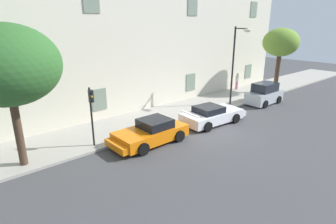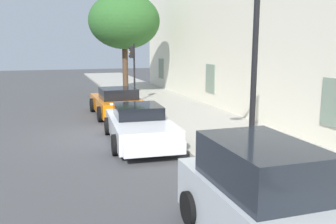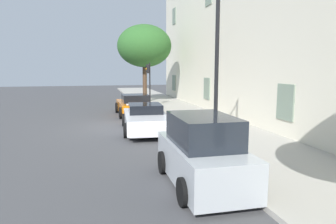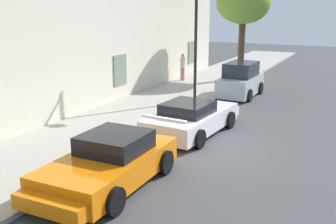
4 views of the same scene
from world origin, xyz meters
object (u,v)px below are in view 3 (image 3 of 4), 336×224
hatchback_parked (202,154)px  traffic_light (149,77)px  sportscar_red_lead (134,105)px  street_lamp (206,26)px  tree_midblock (144,46)px  sportscar_yellow_flank (146,120)px

hatchback_parked → traffic_light: size_ratio=1.09×
sportscar_red_lead → street_lamp: (9.70, 1.19, 3.80)m
tree_midblock → traffic_light: size_ratio=1.99×
tree_midblock → traffic_light: tree_midblock is taller
hatchback_parked → traffic_light: 15.25m
hatchback_parked → sportscar_red_lead: bearing=-179.5°
sportscar_yellow_flank → traffic_light: bearing=168.8°
traffic_light → street_lamp: 12.54m
sportscar_red_lead → hatchback_parked: 12.43m
tree_midblock → street_lamp: (15.92, -0.55, -0.47)m
hatchback_parked → tree_midblock: (-18.65, 1.64, 4.05)m
tree_midblock → sportscar_red_lead: bearing=-15.6°
sportscar_yellow_flank → street_lamp: size_ratio=0.78×
sportscar_red_lead → street_lamp: street_lamp is taller
sportscar_red_lead → hatchback_parked: bearing=0.5°
sportscar_red_lead → sportscar_yellow_flank: size_ratio=0.94×
tree_midblock → traffic_light: bearing=-4.7°
street_lamp → tree_midblock: bearing=178.0°
sportscar_red_lead → tree_midblock: tree_midblock is taller
hatchback_parked → street_lamp: street_lamp is taller
sportscar_red_lead → tree_midblock: (-6.22, 1.74, 4.27)m
traffic_light → street_lamp: bearing=-1.2°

